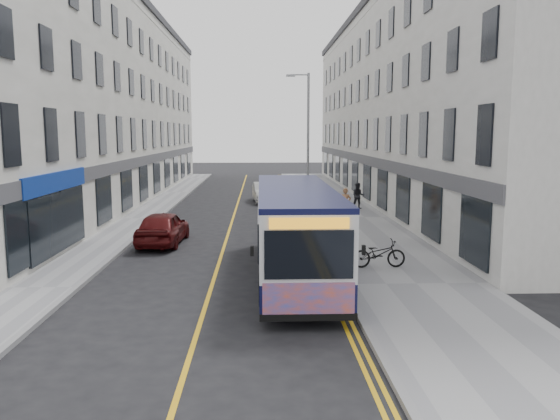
{
  "coord_description": "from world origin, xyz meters",
  "views": [
    {
      "loc": [
        1.5,
        -17.2,
        4.66
      ],
      "look_at": [
        2.3,
        4.45,
        1.6
      ],
      "focal_mm": 35.0,
      "sensor_mm": 36.0,
      "label": 1
    }
  ],
  "objects": [
    {
      "name": "pavement_west",
      "position": [
        -5.0,
        12.0,
        0.06
      ],
      "size": [
        2.0,
        64.0,
        0.12
      ],
      "primitive_type": "cube",
      "color": "gray",
      "rests_on": "ground"
    },
    {
      "name": "kerb_east",
      "position": [
        4.0,
        12.0,
        0.07
      ],
      "size": [
        0.18,
        64.0,
        0.13
      ],
      "primitive_type": "cube",
      "color": "slate",
      "rests_on": "ground"
    },
    {
      "name": "kerb_west",
      "position": [
        -4.0,
        12.0,
        0.07
      ],
      "size": [
        0.18,
        64.0,
        0.13
      ],
      "primitive_type": "cube",
      "color": "slate",
      "rests_on": "ground"
    },
    {
      "name": "streetlamp",
      "position": [
        4.17,
        14.0,
        4.38
      ],
      "size": [
        1.32,
        0.18,
        8.0
      ],
      "color": "gray",
      "rests_on": "ground"
    },
    {
      "name": "car_maroon",
      "position": [
        -2.6,
        5.61,
        0.71
      ],
      "size": [
        1.89,
        4.27,
        1.43
      ],
      "primitive_type": "imported",
      "rotation": [
        0.0,
        0.0,
        3.09
      ],
      "color": "#470B0C",
      "rests_on": "ground"
    },
    {
      "name": "road_dbl_yellow_inner",
      "position": [
        3.55,
        12.0,
        0.0
      ],
      "size": [
        0.1,
        64.0,
        0.01
      ],
      "primitive_type": "cube",
      "color": "gold",
      "rests_on": "ground"
    },
    {
      "name": "road_centre_line",
      "position": [
        0.0,
        12.0,
        0.0
      ],
      "size": [
        0.12,
        64.0,
        0.01
      ],
      "primitive_type": "cube",
      "color": "gold",
      "rests_on": "ground"
    },
    {
      "name": "terrace_west",
      "position": [
        -9.0,
        21.0,
        6.5
      ],
      "size": [
        6.0,
        46.0,
        13.0
      ],
      "primitive_type": "cube",
      "color": "silver",
      "rests_on": "ground"
    },
    {
      "name": "bicycle",
      "position": [
        5.53,
        0.8,
        0.6
      ],
      "size": [
        1.85,
        0.71,
        0.96
      ],
      "primitive_type": "imported",
      "rotation": [
        0.0,
        0.0,
        1.61
      ],
      "color": "black",
      "rests_on": "pavement_east"
    },
    {
      "name": "car_white",
      "position": [
        1.8,
        19.66,
        0.67
      ],
      "size": [
        1.76,
        4.17,
        1.34
      ],
      "primitive_type": "imported",
      "rotation": [
        0.0,
        0.0,
        0.09
      ],
      "color": "silver",
      "rests_on": "ground"
    },
    {
      "name": "pedestrian_far",
      "position": [
        7.42,
        15.23,
        0.91
      ],
      "size": [
        0.83,
        0.68,
        1.58
      ],
      "primitive_type": "imported",
      "rotation": [
        0.0,
        0.0,
        -0.12
      ],
      "color": "black",
      "rests_on": "pavement_east"
    },
    {
      "name": "city_bus",
      "position": [
        2.62,
        0.14,
        1.61
      ],
      "size": [
        2.38,
        10.16,
        2.95
      ],
      "color": "black",
      "rests_on": "ground"
    },
    {
      "name": "terrace_east",
      "position": [
        11.5,
        21.0,
        6.5
      ],
      "size": [
        6.0,
        46.0,
        13.0
      ],
      "primitive_type": "cube",
      "color": "silver",
      "rests_on": "ground"
    },
    {
      "name": "pedestrian_near",
      "position": [
        6.03,
        11.39,
        0.95
      ],
      "size": [
        0.71,
        0.59,
        1.66
      ],
      "primitive_type": "imported",
      "rotation": [
        0.0,
        0.0,
        -0.37
      ],
      "color": "#966644",
      "rests_on": "pavement_east"
    },
    {
      "name": "ground",
      "position": [
        0.0,
        0.0,
        0.0
      ],
      "size": [
        140.0,
        140.0,
        0.0
      ],
      "primitive_type": "plane",
      "color": "black",
      "rests_on": "ground"
    },
    {
      "name": "pavement_east",
      "position": [
        6.25,
        12.0,
        0.06
      ],
      "size": [
        4.5,
        64.0,
        0.12
      ],
      "primitive_type": "cube",
      "color": "gray",
      "rests_on": "ground"
    },
    {
      "name": "road_dbl_yellow_outer",
      "position": [
        3.75,
        12.0,
        0.0
      ],
      "size": [
        0.1,
        64.0,
        0.01
      ],
      "primitive_type": "cube",
      "color": "gold",
      "rests_on": "ground"
    }
  ]
}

